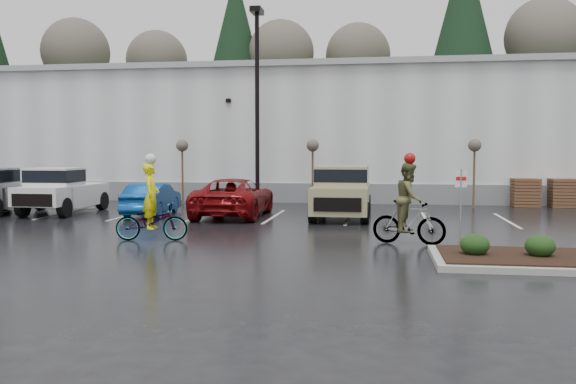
# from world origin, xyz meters

# --- Properties ---
(ground) EXTENTS (120.00, 120.00, 0.00)m
(ground) POSITION_xyz_m (0.00, 0.00, 0.00)
(ground) COLOR black
(ground) RESTS_ON ground
(warehouse) EXTENTS (60.50, 15.50, 7.20)m
(warehouse) POSITION_xyz_m (0.00, 21.99, 3.65)
(warehouse) COLOR silver
(warehouse) RESTS_ON ground
(wooded_ridge) EXTENTS (80.00, 25.00, 6.00)m
(wooded_ridge) POSITION_xyz_m (0.00, 45.00, 3.00)
(wooded_ridge) COLOR #203F1A
(wooded_ridge) RESTS_ON ground
(lamppost) EXTENTS (0.50, 1.00, 9.22)m
(lamppost) POSITION_xyz_m (-4.00, 12.00, 5.69)
(lamppost) COLOR black
(lamppost) RESTS_ON ground
(sapling_west) EXTENTS (0.60, 0.60, 3.20)m
(sapling_west) POSITION_xyz_m (-8.00, 13.00, 2.73)
(sapling_west) COLOR #432D1B
(sapling_west) RESTS_ON ground
(sapling_mid) EXTENTS (0.60, 0.60, 3.20)m
(sapling_mid) POSITION_xyz_m (-1.50, 13.00, 2.73)
(sapling_mid) COLOR #432D1B
(sapling_mid) RESTS_ON ground
(sapling_east) EXTENTS (0.60, 0.60, 3.20)m
(sapling_east) POSITION_xyz_m (6.00, 13.00, 2.73)
(sapling_east) COLOR #432D1B
(sapling_east) RESTS_ON ground
(pallet_stack_a) EXTENTS (1.20, 1.20, 1.35)m
(pallet_stack_a) POSITION_xyz_m (8.50, 14.00, 0.68)
(pallet_stack_a) COLOR #432D1B
(pallet_stack_a) RESTS_ON ground
(pallet_stack_b) EXTENTS (1.20, 1.20, 1.35)m
(pallet_stack_b) POSITION_xyz_m (10.20, 14.00, 0.68)
(pallet_stack_b) COLOR #432D1B
(pallet_stack_b) RESTS_ON ground
(shrub_a) EXTENTS (0.70, 0.70, 0.52)m
(shrub_a) POSITION_xyz_m (4.00, -1.00, 0.41)
(shrub_a) COLOR #133412
(shrub_a) RESTS_ON curb_island
(shrub_b) EXTENTS (0.70, 0.70, 0.52)m
(shrub_b) POSITION_xyz_m (5.50, -1.00, 0.41)
(shrub_b) COLOR #133412
(shrub_b) RESTS_ON curb_island
(fire_lane_sign) EXTENTS (0.30, 0.05, 2.20)m
(fire_lane_sign) POSITION_xyz_m (3.80, 0.20, 1.41)
(fire_lane_sign) COLOR gray
(fire_lane_sign) RESTS_ON ground
(pickup_silver) EXTENTS (2.10, 5.20, 1.96)m
(pickup_silver) POSITION_xyz_m (-14.17, 7.53, 0.98)
(pickup_silver) COLOR #AAACB1
(pickup_silver) RESTS_ON ground
(pickup_white) EXTENTS (2.10, 5.20, 1.96)m
(pickup_white) POSITION_xyz_m (-11.54, 8.12, 0.98)
(pickup_white) COLOR silver
(pickup_white) RESTS_ON ground
(car_blue) EXTENTS (1.72, 4.17, 1.34)m
(car_blue) POSITION_xyz_m (-7.55, 7.74, 0.67)
(car_blue) COLOR navy
(car_blue) RESTS_ON ground
(car_red) EXTENTS (2.63, 5.58, 1.54)m
(car_red) POSITION_xyz_m (-4.13, 7.89, 0.77)
(car_red) COLOR maroon
(car_red) RESTS_ON ground
(suv_tan) EXTENTS (2.20, 5.10, 2.06)m
(suv_tan) POSITION_xyz_m (0.23, 7.97, 1.03)
(suv_tan) COLOR #9A9468
(suv_tan) RESTS_ON ground
(cyclist_hivis) EXTENTS (2.22, 1.06, 2.58)m
(cyclist_hivis) POSITION_xyz_m (-4.99, 1.10, 0.79)
(cyclist_hivis) COLOR #3F3F44
(cyclist_hivis) RESTS_ON ground
(cyclist_olive) EXTENTS (2.09, 1.06, 2.61)m
(cyclist_olive) POSITION_xyz_m (2.54, 1.50, 0.94)
(cyclist_olive) COLOR #3F3F44
(cyclist_olive) RESTS_ON ground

